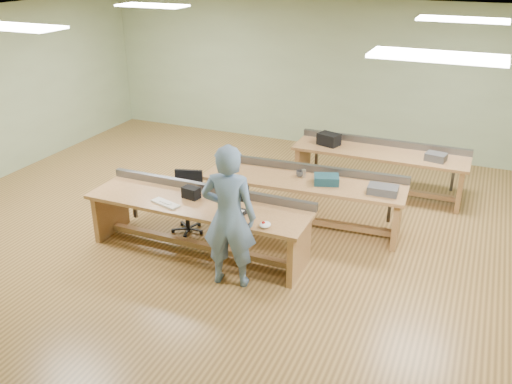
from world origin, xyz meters
TOP-DOWN VIEW (x-y plane):
  - floor at (0.00, 0.00)m, footprint 10.00×10.00m
  - ceiling at (0.00, 0.00)m, footprint 10.00×10.00m
  - wall_back at (0.00, 4.00)m, footprint 10.00×0.04m
  - wall_front at (0.00, -4.00)m, footprint 10.00×0.04m
  - fluor_panels at (0.00, 0.00)m, footprint 6.20×3.50m
  - workbench_front at (-0.36, -0.96)m, footprint 3.12×0.84m
  - workbench_mid at (0.71, 0.35)m, footprint 3.00×0.98m
  - workbench_back at (1.48, 2.02)m, footprint 2.89×0.78m
  - person at (0.36, -1.50)m, footprint 0.74×0.56m
  - laptop_base at (0.22, -1.09)m, footprint 0.34×0.29m
  - laptop_screen at (0.23, -0.97)m, footprint 0.32×0.05m
  - keyboard at (-0.72, -1.20)m, footprint 0.45×0.25m
  - trackball_mouse at (0.74, -1.28)m, footprint 0.14×0.16m
  - camera_bag at (-0.51, -0.89)m, footprint 0.25×0.18m
  - task_chair at (-0.81, -0.50)m, footprint 0.60×0.60m
  - parts_bin_teal at (1.04, 0.32)m, footprint 0.42×0.36m
  - parts_bin_grey at (1.86, 0.29)m, footprint 0.42×0.28m
  - mug at (0.61, 0.41)m, footprint 0.15×0.15m
  - drinks_can at (0.66, 0.42)m, footprint 0.09×0.09m
  - storage_box_back at (0.59, 1.96)m, footprint 0.42×0.35m
  - tray_back at (2.39, 1.90)m, footprint 0.35×0.28m

SIDE VIEW (x-z plane):
  - floor at x=0.00m, z-range 0.00..0.00m
  - task_chair at x=-0.81m, z-range -0.12..0.78m
  - workbench_back at x=1.48m, z-range 0.13..0.99m
  - workbench_mid at x=0.71m, z-range 0.13..0.99m
  - workbench_front at x=-0.36m, z-range 0.13..0.99m
  - keyboard at x=-0.72m, z-range 0.75..0.77m
  - laptop_base at x=0.22m, z-range 0.75..0.78m
  - trackball_mouse at x=0.74m, z-range 0.75..0.82m
  - mug at x=0.61m, z-range 0.75..0.85m
  - parts_bin_grey at x=1.86m, z-range 0.75..0.86m
  - drinks_can at x=0.66m, z-range 0.75..0.87m
  - parts_bin_teal at x=1.04m, z-range 0.75..0.87m
  - tray_back at x=2.39m, z-range 0.75..0.88m
  - camera_bag at x=-0.51m, z-range 0.75..0.91m
  - storage_box_back at x=0.59m, z-range 0.75..0.95m
  - person at x=0.36m, z-range 0.00..1.84m
  - laptop_screen at x=0.23m, z-range 0.88..1.13m
  - wall_back at x=0.00m, z-range 0.00..3.00m
  - wall_front at x=0.00m, z-range 0.00..3.00m
  - fluor_panels at x=0.00m, z-range 2.96..2.99m
  - ceiling at x=0.00m, z-range 3.00..3.00m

